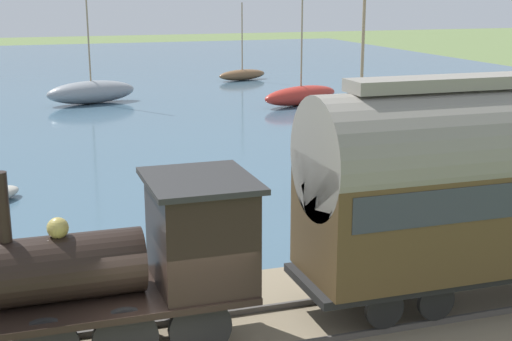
{
  "coord_description": "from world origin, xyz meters",
  "views": [
    {
      "loc": [
        -10.73,
        2.27,
        6.73
      ],
      "look_at": [
        6.09,
        -3.29,
        2.23
      ],
      "focal_mm": 50.0,
      "sensor_mm": 36.0,
      "label": 1
    }
  ],
  "objects_px": {
    "sailboat_brown": "(242,74)",
    "sailboat_red": "(301,95)",
    "passenger_coach": "(506,175)",
    "steam_locomotive": "(141,256)",
    "sailboat_gray": "(91,92)",
    "sailboat_black": "(358,177)"
  },
  "relations": [
    {
      "from": "sailboat_brown",
      "to": "sailboat_red",
      "type": "xyz_separation_m",
      "value": [
        -12.64,
        0.22,
        0.14
      ]
    },
    {
      "from": "passenger_coach",
      "to": "steam_locomotive",
      "type": "bearing_deg",
      "value": 90.0
    },
    {
      "from": "passenger_coach",
      "to": "sailboat_red",
      "type": "relative_size",
      "value": 1.33
    },
    {
      "from": "passenger_coach",
      "to": "sailboat_gray",
      "type": "height_order",
      "value": "sailboat_gray"
    },
    {
      "from": "steam_locomotive",
      "to": "sailboat_brown",
      "type": "xyz_separation_m",
      "value": [
        40.63,
        -14.42,
        -1.82
      ]
    },
    {
      "from": "sailboat_black",
      "to": "sailboat_red",
      "type": "bearing_deg",
      "value": 17.23
    },
    {
      "from": "passenger_coach",
      "to": "sailboat_red",
      "type": "height_order",
      "value": "sailboat_red"
    },
    {
      "from": "sailboat_gray",
      "to": "sailboat_red",
      "type": "bearing_deg",
      "value": -126.44
    },
    {
      "from": "passenger_coach",
      "to": "sailboat_black",
      "type": "xyz_separation_m",
      "value": [
        9.02,
        -1.24,
        -2.4
      ]
    },
    {
      "from": "steam_locomotive",
      "to": "sailboat_gray",
      "type": "xyz_separation_m",
      "value": [
        32.51,
        -2.29,
        -1.56
      ]
    },
    {
      "from": "steam_locomotive",
      "to": "sailboat_black",
      "type": "bearing_deg",
      "value": -43.81
    },
    {
      "from": "steam_locomotive",
      "to": "sailboat_brown",
      "type": "height_order",
      "value": "sailboat_brown"
    },
    {
      "from": "sailboat_black",
      "to": "sailboat_gray",
      "type": "bearing_deg",
      "value": 48.68
    },
    {
      "from": "passenger_coach",
      "to": "sailboat_brown",
      "type": "bearing_deg",
      "value": -9.78
    },
    {
      "from": "passenger_coach",
      "to": "sailboat_gray",
      "type": "relative_size",
      "value": 0.97
    },
    {
      "from": "steam_locomotive",
      "to": "sailboat_brown",
      "type": "distance_m",
      "value": 43.15
    },
    {
      "from": "sailboat_brown",
      "to": "sailboat_black",
      "type": "bearing_deg",
      "value": 152.83
    },
    {
      "from": "sailboat_red",
      "to": "sailboat_black",
      "type": "bearing_deg",
      "value": 142.5
    },
    {
      "from": "steam_locomotive",
      "to": "sailboat_black",
      "type": "relative_size",
      "value": 0.74
    },
    {
      "from": "steam_locomotive",
      "to": "sailboat_red",
      "type": "bearing_deg",
      "value": -26.9
    },
    {
      "from": "sailboat_black",
      "to": "steam_locomotive",
      "type": "bearing_deg",
      "value": 169.71
    },
    {
      "from": "sailboat_red",
      "to": "sailboat_brown",
      "type": "bearing_deg",
      "value": -22.22
    }
  ]
}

